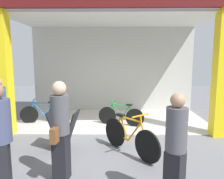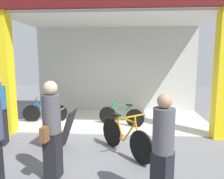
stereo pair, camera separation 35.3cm
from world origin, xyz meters
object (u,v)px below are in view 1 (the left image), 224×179
(bicycle_inside_0, at_px, (43,113))
(bicycle_parked_0, at_px, (130,137))
(sandwich_board_sign, at_px, (64,130))
(pedestrian_0, at_px, (60,130))
(pedestrian_2, at_px, (176,148))
(bicycle_inside_1, at_px, (121,116))

(bicycle_inside_0, relative_size, bicycle_parked_0, 1.03)
(bicycle_inside_0, distance_m, sandwich_board_sign, 2.31)
(bicycle_parked_0, distance_m, sandwich_board_sign, 1.50)
(bicycle_parked_0, height_order, pedestrian_0, pedestrian_0)
(pedestrian_0, relative_size, pedestrian_2, 1.06)
(sandwich_board_sign, bearing_deg, bicycle_inside_1, 52.18)
(bicycle_inside_0, bearing_deg, pedestrian_2, -50.18)
(bicycle_inside_1, height_order, pedestrian_0, pedestrian_0)
(bicycle_inside_0, height_order, pedestrian_2, pedestrian_2)
(bicycle_inside_0, xyz_separation_m, bicycle_parked_0, (2.63, -2.22, 0.06))
(bicycle_inside_1, relative_size, pedestrian_2, 0.86)
(pedestrian_2, bearing_deg, bicycle_parked_0, 109.02)
(sandwich_board_sign, bearing_deg, pedestrian_0, -78.71)
(bicycle_inside_1, relative_size, bicycle_parked_0, 1.01)
(bicycle_inside_1, xyz_separation_m, bicycle_parked_0, (0.14, -1.96, 0.06))
(bicycle_parked_0, bearing_deg, sandwich_board_sign, 171.57)
(bicycle_inside_0, distance_m, pedestrian_2, 4.98)
(bicycle_inside_1, relative_size, sandwich_board_sign, 1.52)
(sandwich_board_sign, relative_size, pedestrian_0, 0.54)
(pedestrian_0, bearing_deg, bicycle_inside_1, 69.81)
(pedestrian_2, bearing_deg, bicycle_inside_1, 100.89)
(bicycle_inside_1, bearing_deg, bicycle_parked_0, -86.04)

